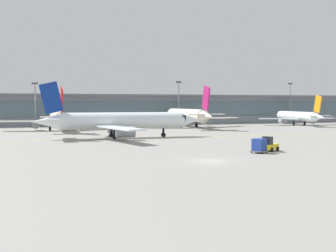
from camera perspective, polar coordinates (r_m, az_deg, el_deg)
The scene contains 12 objects.
ground_plane at distance 46.98m, azimuth 5.89°, elevation -5.00°, with size 400.00×400.00×0.00m, color gray.
taxiway_centreline_stripe at distance 76.38m, azimuth -6.20°, elevation -1.82°, with size 110.00×0.36×0.01m, color yellow.
terminal_concourse at distance 130.00m, azimuth -8.85°, elevation 2.42°, with size 190.81×11.00×9.60m.
gate_airplane_1 at distance 104.23m, azimuth -15.40°, elevation 1.16°, with size 29.36×31.56×10.46m.
gate_airplane_2 at distance 112.70m, azimuth 2.71°, elevation 1.54°, with size 31.54×33.87×11.23m.
gate_airplane_3 at distance 129.89m, azimuth 17.95°, elevation 1.33°, with size 25.57×27.57×9.13m.
taxiing_regional_jet at distance 78.06m, azimuth -6.79°, elevation 0.67°, with size 32.65×30.43×10.84m.
baggage_tug at distance 57.98m, azimuth 14.27°, elevation -2.63°, with size 2.95×2.56×2.10m.
cargo_dolly_lead at distance 55.54m, azimuth 12.90°, elevation -2.70°, with size 2.62×2.44×1.94m.
apron_light_mast_1 at distance 120.84m, azimuth -18.44°, elevation 3.23°, with size 1.80×0.36×12.69m.
apron_light_mast_2 at distance 127.55m, azimuth 1.53°, elevation 3.63°, with size 1.80×0.36×13.76m.
apron_light_mast_3 at distance 147.01m, azimuth 17.01°, elevation 3.47°, with size 1.80×0.36×13.92m.
Camera 1 is at (-17.94, -42.90, 6.74)m, focal length 42.68 mm.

